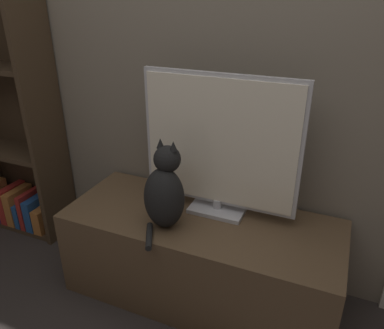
{
  "coord_description": "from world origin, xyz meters",
  "views": [
    {
      "loc": [
        0.56,
        -0.51,
        1.48
      ],
      "look_at": [
        -0.04,
        0.9,
        0.76
      ],
      "focal_mm": 35.0,
      "sensor_mm": 36.0,
      "label": 1
    }
  ],
  "objects": [
    {
      "name": "wall_back",
      "position": [
        0.0,
        1.22,
        1.3
      ],
      "size": [
        4.8,
        0.05,
        2.6
      ],
      "color": "#756B5B",
      "rests_on": "ground_plane"
    },
    {
      "name": "tv_stand",
      "position": [
        0.0,
        0.91,
        0.23
      ],
      "size": [
        1.35,
        0.54,
        0.47
      ],
      "color": "brown",
      "rests_on": "ground_plane"
    },
    {
      "name": "tv",
      "position": [
        0.05,
        1.01,
        0.82
      ],
      "size": [
        0.76,
        0.16,
        0.69
      ],
      "color": "#B7B7BC",
      "rests_on": "tv_stand"
    },
    {
      "name": "cat",
      "position": [
        -0.13,
        0.8,
        0.64
      ],
      "size": [
        0.21,
        0.31,
        0.42
      ],
      "rotation": [
        0.0,
        0.0,
        -0.13
      ],
      "color": "black",
      "rests_on": "tv_stand"
    },
    {
      "name": "bookshelf",
      "position": [
        -1.35,
        1.09,
        0.68
      ],
      "size": [
        0.64,
        0.28,
        1.62
      ],
      "color": "#3D2D1E",
      "rests_on": "ground_plane"
    }
  ]
}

